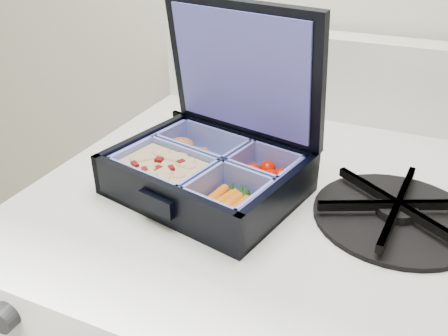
% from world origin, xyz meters
% --- Properties ---
extents(bento_box, '(0.26, 0.22, 0.05)m').
position_xyz_m(bento_box, '(-0.64, 1.63, 0.91)').
color(bento_box, black).
rests_on(bento_box, stove).
extents(burner_grate, '(0.25, 0.25, 0.03)m').
position_xyz_m(burner_grate, '(-0.41, 1.67, 0.90)').
color(burner_grate, black).
rests_on(burner_grate, stove).
extents(burner_grate_rear, '(0.19, 0.19, 0.02)m').
position_xyz_m(burner_grate_rear, '(-0.71, 1.79, 0.89)').
color(burner_grate_rear, black).
rests_on(burner_grate_rear, stove).
extents(fork, '(0.07, 0.17, 0.01)m').
position_xyz_m(fork, '(-0.63, 1.76, 0.89)').
color(fork, '#BCBCBC').
rests_on(fork, stove).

